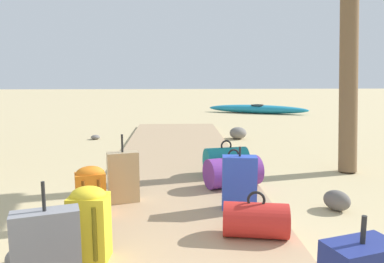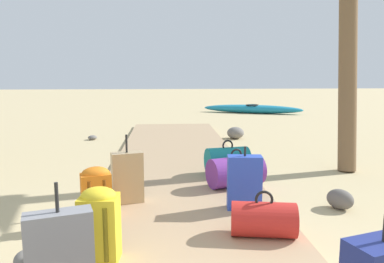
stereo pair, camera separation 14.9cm
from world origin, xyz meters
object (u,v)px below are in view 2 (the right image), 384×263
at_px(duffel_bag_purple, 236,172).
at_px(suitcase_blue, 244,182).
at_px(suitcase_tan, 127,177).
at_px(suitcase_grey, 60,253).
at_px(kayak, 252,109).
at_px(duffel_bag_teal, 227,160).
at_px(duffel_bag_red, 264,219).
at_px(backpack_orange, 96,191).
at_px(backpack_yellow, 99,223).

bearing_deg(duffel_bag_purple, suitcase_blue, -94.39).
height_order(suitcase_tan, duffel_bag_purple, suitcase_tan).
distance_m(suitcase_grey, kayak, 12.32).
height_order(duffel_bag_teal, kayak, duffel_bag_teal).
height_order(duffel_bag_teal, suitcase_tan, suitcase_tan).
bearing_deg(duffel_bag_teal, duffel_bag_red, -90.66).
relative_size(suitcase_grey, duffel_bag_purple, 0.98).
xyz_separation_m(suitcase_grey, suitcase_tan, (0.27, 1.77, 0.01)).
distance_m(duffel_bag_teal, backpack_orange, 2.23).
xyz_separation_m(duffel_bag_red, suitcase_tan, (-1.30, 0.99, 0.13)).
bearing_deg(duffel_bag_purple, suitcase_tan, -158.67).
bearing_deg(suitcase_grey, suitcase_blue, 43.84).
relative_size(suitcase_blue, duffel_bag_purple, 0.88).
xyz_separation_m(duffel_bag_purple, kayak, (2.39, 9.36, -0.11)).
distance_m(backpack_orange, suitcase_tan, 0.50).
bearing_deg(backpack_orange, duffel_bag_red, -19.83).
bearing_deg(duffel_bag_purple, backpack_yellow, -127.33).
distance_m(duffel_bag_teal, suitcase_tan, 1.75).
distance_m(duffel_bag_red, duffel_bag_teal, 2.12).
bearing_deg(suitcase_blue, duffel_bag_red, -87.63).
bearing_deg(kayak, duffel_bag_teal, -105.32).
bearing_deg(suitcase_grey, duffel_bag_red, 26.37).
bearing_deg(suitcase_blue, duffel_bag_teal, 87.85).
distance_m(suitcase_grey, suitcase_tan, 1.79).
bearing_deg(suitcase_blue, kayak, 76.46).
relative_size(suitcase_blue, suitcase_tan, 0.88).
bearing_deg(suitcase_grey, suitcase_tan, 81.37).
height_order(duffel_bag_teal, backpack_yellow, backpack_yellow).
xyz_separation_m(suitcase_grey, kayak, (3.99, 11.65, -0.20)).
height_order(suitcase_tan, backpack_yellow, suitcase_tan).
relative_size(suitcase_grey, kayak, 0.21).
xyz_separation_m(duffel_bag_teal, backpack_yellow, (-1.41, -2.47, 0.12)).
distance_m(suitcase_grey, duffel_bag_purple, 2.80).
relative_size(suitcase_grey, suitcase_tan, 0.98).
bearing_deg(backpack_yellow, duffel_bag_teal, 60.30).
xyz_separation_m(duffel_bag_red, duffel_bag_teal, (0.02, 2.12, 0.04)).
distance_m(duffel_bag_purple, backpack_yellow, 2.34).
height_order(duffel_bag_red, kayak, duffel_bag_red).
xyz_separation_m(suitcase_tan, kayak, (3.72, 9.88, -0.21)).
xyz_separation_m(duffel_bag_red, duffel_bag_purple, (0.03, 1.51, 0.03)).
bearing_deg(backpack_orange, backpack_yellow, -78.37).
bearing_deg(duffel_bag_red, suitcase_tan, 142.72).
height_order(suitcase_grey, suitcase_tan, suitcase_tan).
bearing_deg(backpack_yellow, backpack_orange, 101.63).
bearing_deg(backpack_yellow, kayak, 71.26).
distance_m(duffel_bag_red, suitcase_tan, 1.64).
bearing_deg(duffel_bag_purple, suitcase_grey, -124.99).
relative_size(duffel_bag_red, suitcase_blue, 0.90).
distance_m(duffel_bag_red, backpack_orange, 1.68).
relative_size(duffel_bag_teal, suitcase_tan, 0.85).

